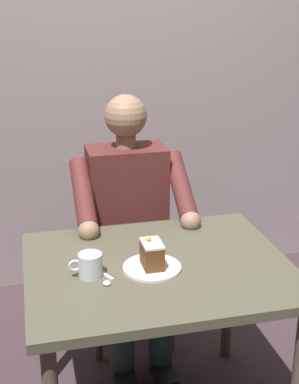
{
  "coord_description": "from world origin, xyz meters",
  "views": [
    {
      "loc": [
        0.44,
        1.72,
        1.65
      ],
      "look_at": [
        0.01,
        -0.1,
        0.97
      ],
      "focal_mm": 49.97,
      "sensor_mm": 36.0,
      "label": 1
    }
  ],
  "objects_px": {
    "cake_slice": "(152,254)",
    "dessert_spoon": "(105,279)",
    "seated_person": "(130,226)",
    "coffee_cup": "(90,265)",
    "dining_table": "(158,285)",
    "chair": "(124,239)"
  },
  "relations": [
    {
      "from": "coffee_cup",
      "to": "dessert_spoon",
      "type": "relative_size",
      "value": 0.86
    },
    {
      "from": "coffee_cup",
      "to": "seated_person",
      "type": "bearing_deg",
      "value": -114.99
    },
    {
      "from": "seated_person",
      "to": "dining_table",
      "type": "bearing_deg",
      "value": 90.0
    },
    {
      "from": "chair",
      "to": "dessert_spoon",
      "type": "height_order",
      "value": "chair"
    },
    {
      "from": "coffee_cup",
      "to": "dessert_spoon",
      "type": "distance_m",
      "value": 0.07
    },
    {
      "from": "cake_slice",
      "to": "dessert_spoon",
      "type": "height_order",
      "value": "cake_slice"
    },
    {
      "from": "cake_slice",
      "to": "seated_person",
      "type": "bearing_deg",
      "value": -93.27
    },
    {
      "from": "chair",
      "to": "cake_slice",
      "type": "distance_m",
      "value": 0.77
    },
    {
      "from": "seated_person",
      "to": "coffee_cup",
      "type": "height_order",
      "value": "seated_person"
    },
    {
      "from": "dining_table",
      "to": "coffee_cup",
      "type": "height_order",
      "value": "coffee_cup"
    },
    {
      "from": "dining_table",
      "to": "seated_person",
      "type": "distance_m",
      "value": 0.52
    },
    {
      "from": "cake_slice",
      "to": "coffee_cup",
      "type": "distance_m",
      "value": 0.23
    },
    {
      "from": "dining_table",
      "to": "chair",
      "type": "relative_size",
      "value": 1.07
    },
    {
      "from": "seated_person",
      "to": "dessert_spoon",
      "type": "distance_m",
      "value": 0.63
    },
    {
      "from": "dining_table",
      "to": "dessert_spoon",
      "type": "xyz_separation_m",
      "value": [
        0.21,
        0.07,
        0.09
      ]
    },
    {
      "from": "chair",
      "to": "seated_person",
      "type": "relative_size",
      "value": 0.73
    },
    {
      "from": "seated_person",
      "to": "dessert_spoon",
      "type": "relative_size",
      "value": 8.94
    },
    {
      "from": "chair",
      "to": "cake_slice",
      "type": "relative_size",
      "value": 7.88
    },
    {
      "from": "seated_person",
      "to": "coffee_cup",
      "type": "distance_m",
      "value": 0.62
    },
    {
      "from": "cake_slice",
      "to": "coffee_cup",
      "type": "xyz_separation_m",
      "value": [
        0.23,
        0.0,
        -0.01
      ]
    },
    {
      "from": "coffee_cup",
      "to": "dining_table",
      "type": "bearing_deg",
      "value": -172.7
    },
    {
      "from": "cake_slice",
      "to": "dessert_spoon",
      "type": "distance_m",
      "value": 0.19
    }
  ]
}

